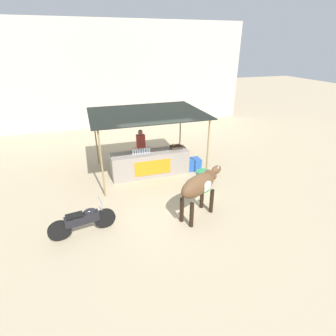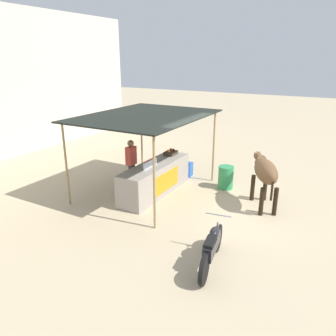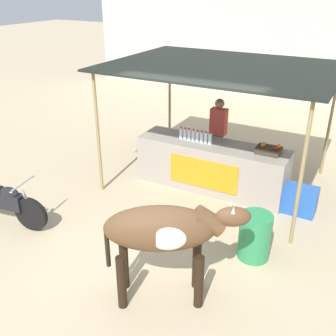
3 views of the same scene
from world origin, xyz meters
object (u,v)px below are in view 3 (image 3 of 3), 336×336
at_px(water_barrel, 255,236).
at_px(cow, 165,232).
at_px(stall_counter, 211,166).
at_px(vendor_behind_counter, 218,135).
at_px(cooler_box, 299,200).
at_px(motorcycle_parked, 2,202).
at_px(fruit_crate, 269,150).

xyz_separation_m(water_barrel, cow, (-0.77, -1.38, 0.66)).
bearing_deg(water_barrel, stall_counter, 129.58).
bearing_deg(cow, vendor_behind_counter, 102.56).
height_order(stall_counter, cooler_box, stall_counter).
xyz_separation_m(water_barrel, motorcycle_parked, (-4.08, -1.17, 0.06)).
xyz_separation_m(vendor_behind_counter, cow, (0.87, -3.89, 0.18)).
xyz_separation_m(vendor_behind_counter, water_barrel, (1.64, -2.51, -0.48)).
relative_size(stall_counter, motorcycle_parked, 1.68).
height_order(vendor_behind_counter, water_barrel, vendor_behind_counter).
xyz_separation_m(cooler_box, motorcycle_parked, (-4.41, -2.84, 0.19)).
bearing_deg(cooler_box, vendor_behind_counter, 156.66).
bearing_deg(fruit_crate, motorcycle_parked, -141.11).
xyz_separation_m(stall_counter, cooler_box, (1.79, -0.10, -0.24)).
bearing_deg(cooler_box, stall_counter, 176.89).
bearing_deg(stall_counter, motorcycle_parked, -131.77).
height_order(fruit_crate, motorcycle_parked, fruit_crate).
height_order(stall_counter, cow, cow).
relative_size(stall_counter, cooler_box, 5.00).
distance_m(fruit_crate, vendor_behind_counter, 1.46).
relative_size(fruit_crate, cow, 0.25).
bearing_deg(cow, stall_counter, 102.28).
height_order(fruit_crate, vendor_behind_counter, vendor_behind_counter).
distance_m(stall_counter, water_barrel, 2.29).
bearing_deg(stall_counter, water_barrel, -50.42).
height_order(stall_counter, vendor_behind_counter, vendor_behind_counter).
relative_size(vendor_behind_counter, cooler_box, 2.75).
height_order(stall_counter, fruit_crate, fruit_crate).
xyz_separation_m(stall_counter, fruit_crate, (1.09, 0.06, 0.55)).
xyz_separation_m(stall_counter, vendor_behind_counter, (-0.18, 0.75, 0.37)).
bearing_deg(fruit_crate, cow, -97.20).
distance_m(cooler_box, water_barrel, 1.70).
bearing_deg(motorcycle_parked, fruit_crate, 38.89).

